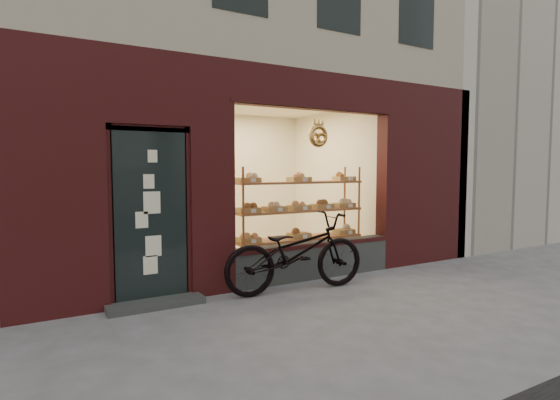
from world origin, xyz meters
TOP-DOWN VIEW (x-y plane):
  - ground at (0.00, 0.00)m, footprint 90.00×90.00m
  - neighbor_right at (9.60, 5.50)m, footprint 12.00×7.00m
  - display_shelf at (0.45, 2.55)m, footprint 2.20×0.45m
  - bicycle at (-0.17, 1.64)m, footprint 2.10×0.90m

SIDE VIEW (x-z plane):
  - ground at x=0.00m, z-range 0.00..0.00m
  - bicycle at x=-0.17m, z-range 0.00..1.07m
  - display_shelf at x=0.45m, z-range 0.00..1.70m
  - neighbor_right at x=9.60m, z-range 0.00..9.00m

